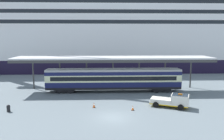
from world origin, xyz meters
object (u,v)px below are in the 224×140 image
Objects in this scene: train_carriage at (114,79)px; quay_bollard at (8,108)px; traffic_cone_near at (133,108)px; traffic_cone_mid at (94,105)px; service_truck at (173,100)px; cruise_ship at (171,34)px.

quay_bollard is at bearing -143.80° from train_carriage.
traffic_cone_near is 5.40m from traffic_cone_mid.
service_truck is at bearing -49.52° from train_carriage.
quay_bollard is (-33.50, -40.78, -10.28)m from cruise_ship.
train_carriage is 24.66× the size of quay_bollard.
cruise_ship is at bearing 67.15° from traffic_cone_near.
train_carriage reaches higher than traffic_cone_near.
traffic_cone_mid is at bearing 7.08° from quay_bollard.
traffic_cone_near is (2.13, -10.35, -2.00)m from train_carriage.
traffic_cone_near is at bearing -78.39° from train_carriage.
traffic_cone_mid is (-22.40, -39.40, -10.44)m from cruise_ship.
traffic_cone_near is 0.85× the size of traffic_cone_mid.
train_carriage is at bearing -122.42° from cruise_ship.
train_carriage is 32.25× the size of traffic_cone_mid.
traffic_cone_near is at bearing -169.03° from service_truck.
quay_bollard reaches higher than traffic_cone_mid.
quay_bollard reaches higher than traffic_cone_near.
traffic_cone_near is at bearing -112.85° from cruise_ship.
quay_bollard is (-16.34, -0.05, 0.21)m from traffic_cone_near.
service_truck is 5.90m from traffic_cone_near.
traffic_cone_mid is 11.19m from quay_bollard.
train_carriage is 12.22m from service_truck.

